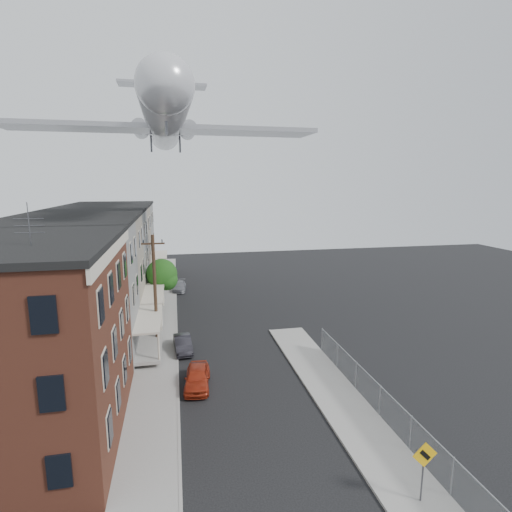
{
  "coord_description": "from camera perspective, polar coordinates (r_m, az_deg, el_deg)",
  "views": [
    {
      "loc": [
        -3.88,
        -13.64,
        12.96
      ],
      "look_at": [
        0.6,
        8.27,
        8.85
      ],
      "focal_mm": 28.0,
      "sensor_mm": 36.0,
      "label": 1
    }
  ],
  "objects": [
    {
      "name": "airplane",
      "position": [
        40.15,
        -12.91,
        18.48
      ],
      "size": [
        26.78,
        30.57,
        8.9
      ],
      "color": "silver",
      "rests_on": "ground"
    },
    {
      "name": "sidewalk_left",
      "position": [
        39.82,
        -13.41,
        -8.77
      ],
      "size": [
        3.0,
        62.0,
        0.12
      ],
      "primitive_type": "cube",
      "color": "gray",
      "rests_on": "ground"
    },
    {
      "name": "corner_building",
      "position": [
        23.51,
        -31.53,
        -10.55
      ],
      "size": [
        10.31,
        12.3,
        12.15
      ],
      "color": "#341710",
      "rests_on": "ground"
    },
    {
      "name": "utility_pole",
      "position": [
        32.75,
        -14.23,
        -4.56
      ],
      "size": [
        1.8,
        0.26,
        9.0
      ],
      "color": "black",
      "rests_on": "ground"
    },
    {
      "name": "chainlink_fence",
      "position": [
        24.68,
        17.27,
        -19.09
      ],
      "size": [
        0.06,
        18.06,
        1.9
      ],
      "color": "gray",
      "rests_on": "ground"
    },
    {
      "name": "curb_left",
      "position": [
        39.79,
        -11.3,
        -8.69
      ],
      "size": [
        0.15,
        62.0,
        0.14
      ],
      "primitive_type": "cube",
      "color": "gray",
      "rests_on": "ground"
    },
    {
      "name": "row_house_b",
      "position": [
        38.81,
        -23.33,
        -2.08
      ],
      "size": [
        11.98,
        7.0,
        10.3
      ],
      "color": "gray",
      "rests_on": "ground"
    },
    {
      "name": "car_mid",
      "position": [
        32.32,
        -10.41,
        -12.26
      ],
      "size": [
        1.53,
        3.68,
        1.18
      ],
      "primitive_type": "imported",
      "rotation": [
        0.0,
        0.0,
        0.08
      ],
      "color": "black",
      "rests_on": "ground"
    },
    {
      "name": "ground",
      "position": [
        19.21,
        3.76,
        -32.03
      ],
      "size": [
        120.0,
        120.0,
        0.0
      ],
      "primitive_type": "plane",
      "color": "black",
      "rests_on": "ground"
    },
    {
      "name": "car_far",
      "position": [
        49.55,
        -10.89,
        -4.27
      ],
      "size": [
        1.79,
        3.88,
        1.1
      ],
      "primitive_type": "imported",
      "rotation": [
        0.0,
        0.0,
        -0.07
      ],
      "color": "slate",
      "rests_on": "ground"
    },
    {
      "name": "curb_right",
      "position": [
        24.79,
        9.53,
        -21.06
      ],
      "size": [
        0.15,
        26.0,
        0.14
      ],
      "primitive_type": "cube",
      "color": "gray",
      "rests_on": "ground"
    },
    {
      "name": "street_tree",
      "position": [
        42.66,
        -13.15,
        -2.74
      ],
      "size": [
        3.22,
        3.2,
        5.2
      ],
      "color": "black",
      "rests_on": "ground"
    },
    {
      "name": "row_house_a",
      "position": [
        32.17,
        -25.8,
        -4.73
      ],
      "size": [
        11.98,
        7.0,
        10.3
      ],
      "color": "slate",
      "rests_on": "ground"
    },
    {
      "name": "warning_sign",
      "position": [
        19.28,
        22.87,
        -25.55
      ],
      "size": [
        1.1,
        0.11,
        2.8
      ],
      "color": "#515156",
      "rests_on": "ground"
    },
    {
      "name": "row_house_d",
      "position": [
        52.36,
        -20.3,
        1.17
      ],
      "size": [
        11.98,
        7.0,
        10.3
      ],
      "color": "gray",
      "rests_on": "ground"
    },
    {
      "name": "sidewalk_right",
      "position": [
        25.3,
        12.81,
        -20.52
      ],
      "size": [
        3.0,
        26.0,
        0.12
      ],
      "primitive_type": "cube",
      "color": "gray",
      "rests_on": "ground"
    },
    {
      "name": "row_house_c",
      "position": [
        45.55,
        -21.59,
        -0.21
      ],
      "size": [
        11.98,
        7.0,
        10.3
      ],
      "color": "slate",
      "rests_on": "ground"
    },
    {
      "name": "row_house_e",
      "position": [
        59.22,
        -19.31,
        2.24
      ],
      "size": [
        11.98,
        7.0,
        10.3
      ],
      "color": "slate",
      "rests_on": "ground"
    },
    {
      "name": "car_near",
      "position": [
        27.04,
        -8.39,
        -16.76
      ],
      "size": [
        1.98,
        4.02,
        1.32
      ],
      "primitive_type": "imported",
      "rotation": [
        0.0,
        0.0,
        -0.11
      ],
      "color": "#A02B14",
      "rests_on": "ground"
    }
  ]
}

